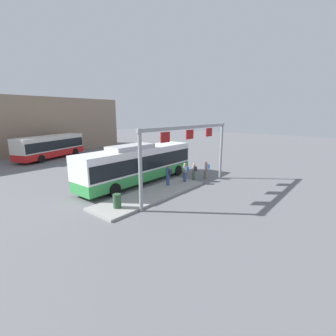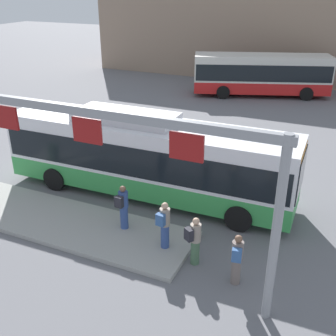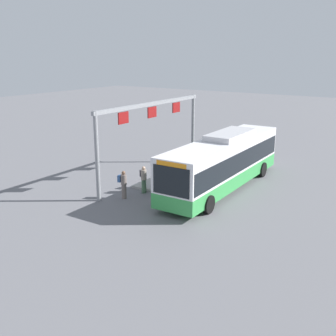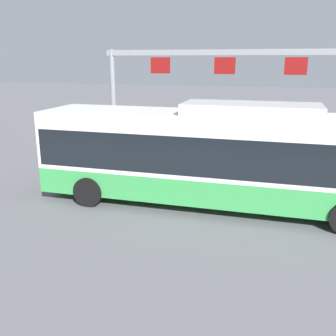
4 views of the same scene
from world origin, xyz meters
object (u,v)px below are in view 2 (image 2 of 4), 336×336
(bus_main, at_px, (147,154))
(person_waiting_mid, at_px, (195,240))
(person_waiting_near, at_px, (237,259))
(person_waiting_far, at_px, (123,206))
(person_boarding, at_px, (164,224))
(bus_background_left, at_px, (261,73))

(bus_main, xyz_separation_m, person_waiting_mid, (3.46, -3.57, -0.92))
(person_waiting_near, xyz_separation_m, person_waiting_mid, (-1.45, 0.38, 0.00))
(person_waiting_mid, relative_size, person_waiting_far, 1.00)
(person_boarding, distance_m, person_waiting_far, 1.85)
(bus_background_left, distance_m, person_waiting_far, 20.92)
(person_waiting_near, xyz_separation_m, person_waiting_far, (-4.36, 1.04, 0.16))
(person_waiting_mid, bearing_deg, bus_background_left, 39.77)
(bus_main, distance_m, person_waiting_far, 3.06)
(bus_background_left, bearing_deg, person_waiting_far, -109.93)
(bus_main, relative_size, person_waiting_near, 7.23)
(person_boarding, relative_size, person_waiting_mid, 1.00)
(bus_main, xyz_separation_m, bus_background_left, (0.69, 18.00, -0.04))
(bus_main, relative_size, person_boarding, 7.23)
(person_waiting_far, bearing_deg, bus_main, 14.50)
(person_boarding, height_order, person_waiting_near, person_boarding)
(bus_background_left, height_order, person_waiting_mid, bus_background_left)
(bus_background_left, xyz_separation_m, person_waiting_mid, (2.77, -21.57, -0.89))
(bus_background_left, height_order, person_waiting_far, bus_background_left)
(bus_background_left, relative_size, person_waiting_far, 6.23)
(bus_background_left, xyz_separation_m, person_boarding, (1.65, -21.37, -0.73))
(bus_main, bearing_deg, person_boarding, -56.21)
(bus_background_left, distance_m, person_boarding, 21.44)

